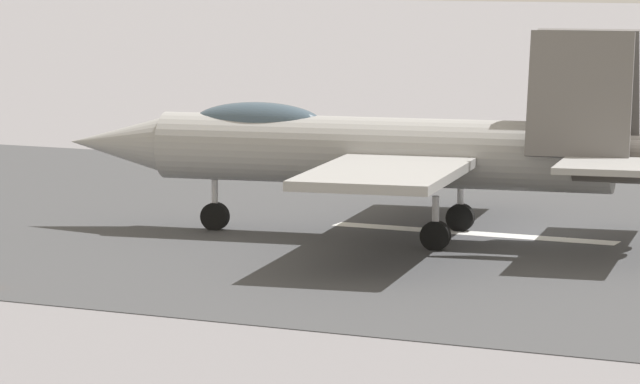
% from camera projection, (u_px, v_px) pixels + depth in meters
% --- Properties ---
extents(ground_plane, '(400.00, 400.00, 0.00)m').
position_uv_depth(ground_plane, '(507.00, 237.00, 47.68)').
color(ground_plane, slate).
extents(runway_strip, '(240.00, 26.00, 0.02)m').
position_uv_depth(runway_strip, '(508.00, 236.00, 47.67)').
color(runway_strip, '#414245').
rests_on(runway_strip, ground).
extents(fighter_jet, '(16.83, 13.69, 5.58)m').
position_uv_depth(fighter_jet, '(385.00, 149.00, 47.14)').
color(fighter_jet, '#999897').
rests_on(fighter_jet, ground).
extents(crew_person, '(0.54, 0.51, 1.57)m').
position_uv_depth(crew_person, '(208.00, 147.00, 61.94)').
color(crew_person, '#1E2338').
rests_on(crew_person, ground).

